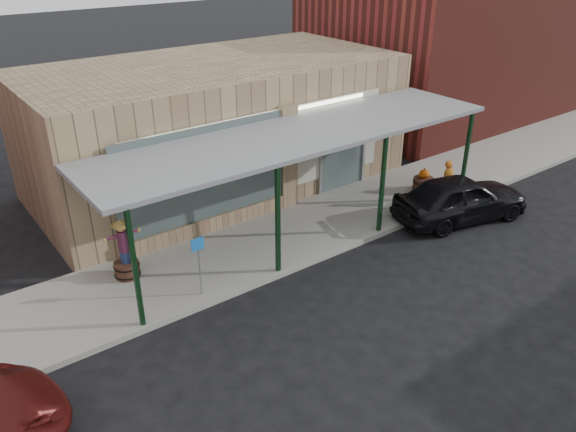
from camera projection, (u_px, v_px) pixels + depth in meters
ground at (388, 289)px, 13.89m from camera, size 120.00×120.00×0.00m
sidewalk at (299, 231)px, 16.43m from camera, size 40.00×3.20×0.15m
storefront at (216, 126)px, 18.77m from camera, size 12.00×6.25×4.20m
awning at (301, 136)px, 15.07m from camera, size 12.00×3.00×3.04m
block_buildings_near at (248, 63)px, 19.82m from camera, size 61.00×8.00×8.00m
barrel_scarecrow at (125, 258)px, 13.91m from camera, size 0.97×0.71×1.60m
barrel_pumpkin at (423, 182)px, 18.71m from camera, size 0.76×0.76×0.80m
handicap_sign at (199, 259)px, 13.02m from camera, size 0.32×0.04×1.53m
parked_sedan at (461, 198)px, 16.95m from camera, size 4.48×2.64×1.58m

